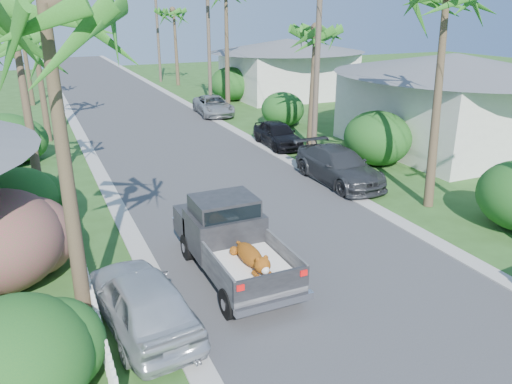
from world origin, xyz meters
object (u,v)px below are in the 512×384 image
parked_car_rm (339,166)px  palm_l_d (19,15)px  house_right_near (449,105)px  utility_pole_d (158,34)px  house_right_far (287,70)px  pickup_truck (228,236)px  parked_car_ln (142,300)px  palm_l_b (15,32)px  palm_r_d (174,10)px  palm_r_b (315,29)px  utility_pole_b (317,62)px  parked_car_rd (213,106)px  palm_l_a (43,6)px  utility_pole_c (209,43)px  parked_car_rf (278,134)px

parked_car_rm → palm_l_d: size_ratio=0.63×
house_right_near → utility_pole_d: bearing=103.4°
house_right_far → parked_car_rm: bearing=-112.0°
pickup_truck → utility_pole_d: size_ratio=0.57×
parked_car_ln → palm_l_b: 10.96m
palm_r_d → utility_pole_d: size_ratio=0.89×
palm_r_b → parked_car_ln: bearing=-133.2°
house_right_near → utility_pole_b: utility_pole_b is taller
pickup_truck → house_right_near: size_ratio=0.57×
parked_car_rd → palm_l_a: (-10.96, -22.04, 6.30)m
pickup_truck → utility_pole_b: bearing=47.7°
palm_l_b → parked_car_rd: bearing=48.4°
house_right_far → palm_r_d: bearing=123.0°
parked_car_rd → utility_pole_b: size_ratio=0.51×
palm_l_b → palm_r_d: bearing=64.6°
palm_r_b → palm_l_d: bearing=124.6°
pickup_truck → utility_pole_c: utility_pole_c is taller
palm_l_b → utility_pole_c: (12.40, 16.00, -1.55)m
pickup_truck → utility_pole_c: 25.09m
parked_car_rm → palm_l_a: 14.14m
pickup_truck → parked_car_rm: bearing=36.1°
parked_car_ln → utility_pole_d: 41.90m
palm_r_b → utility_pole_b: 2.61m
parked_car_ln → house_right_near: 20.34m
palm_l_d → utility_pole_b: 24.31m
palm_r_d → utility_pole_c: utility_pole_c is taller
pickup_truck → house_right_far: (15.20, 25.58, 1.11)m
pickup_truck → palm_l_b: palm_l_b is taller
parked_car_ln → palm_l_d: palm_l_d is taller
palm_r_d → parked_car_rf: bearing=-93.5°
palm_l_b → palm_l_d: 22.00m
palm_l_b → utility_pole_c: size_ratio=0.82×
parked_car_ln → utility_pole_b: utility_pole_b is taller
palm_l_a → palm_l_b: palm_l_a is taller
parked_car_rf → house_right_near: size_ratio=0.43×
parked_car_rm → parked_car_rf: (0.28, 6.25, -0.05)m
palm_l_a → palm_r_b: bearing=43.2°
palm_l_b → house_right_near: bearing=0.0°
palm_l_b → house_right_far: (19.80, 18.00, -4.03)m
palm_l_b → utility_pole_d: (12.40, 31.00, -1.55)m
utility_pole_d → palm_l_a: bearing=-106.4°
palm_l_a → parked_car_rm: bearing=30.6°
parked_car_rd → house_right_near: (8.24, -13.04, 1.58)m
parked_car_rd → utility_pole_d: utility_pole_d is taller
parked_car_rm → parked_car_ln: bearing=-145.6°
house_right_near → palm_r_b: bearing=154.9°
parked_car_rm → palm_l_b: (-11.52, 2.54, 5.44)m
palm_l_d → utility_pole_b: size_ratio=0.86×
parked_car_rm → parked_car_rd: 15.57m
parked_car_rm → house_right_far: size_ratio=0.54×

